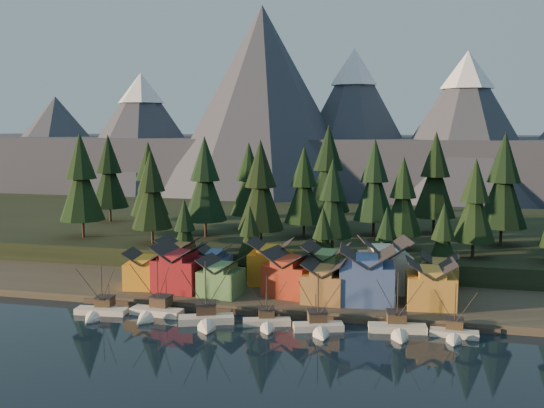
% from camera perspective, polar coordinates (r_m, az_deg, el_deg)
% --- Properties ---
extents(ground, '(500.00, 500.00, 0.00)m').
position_cam_1_polar(ground, '(102.34, -1.61, -13.10)').
color(ground, black).
rests_on(ground, ground).
extents(shore_strip, '(400.00, 50.00, 1.50)m').
position_cam_1_polar(shore_strip, '(139.36, 2.72, -7.20)').
color(shore_strip, '#3D372C').
rests_on(shore_strip, ground).
extents(hillside, '(420.00, 100.00, 6.00)m').
position_cam_1_polar(hillside, '(187.14, 5.60, -2.76)').
color(hillside, black).
rests_on(hillside, ground).
extents(dock, '(80.00, 4.00, 1.00)m').
position_cam_1_polar(dock, '(117.32, 0.52, -10.14)').
color(dock, '#453D31').
rests_on(dock, ground).
extents(mountain_ridge, '(560.00, 190.00, 90.00)m').
position_cam_1_polar(mountain_ridge, '(307.67, 8.08, 5.48)').
color(mountain_ridge, '#464C5A').
rests_on(mountain_ridge, ground).
extents(boat_0, '(10.32, 11.08, 10.99)m').
position_cam_1_polar(boat_0, '(120.82, -16.02, -9.15)').
color(boat_0, silver).
rests_on(boat_0, ground).
extents(boat_1, '(10.58, 11.38, 12.17)m').
position_cam_1_polar(boat_1, '(117.78, -11.10, -9.28)').
color(boat_1, beige).
rests_on(boat_1, ground).
extents(boat_2, '(10.79, 11.39, 12.63)m').
position_cam_1_polar(boat_2, '(111.62, -6.22, -10.04)').
color(boat_2, beige).
rests_on(boat_2, ground).
extents(boat_3, '(9.29, 9.68, 10.06)m').
position_cam_1_polar(boat_3, '(110.35, -0.48, -10.52)').
color(boat_3, beige).
rests_on(boat_3, ground).
extents(boat_4, '(9.52, 10.08, 11.32)m').
position_cam_1_polar(boat_4, '(107.82, 4.46, -10.78)').
color(boat_4, beige).
rests_on(boat_4, ground).
extents(boat_5, '(10.62, 11.32, 11.60)m').
position_cam_1_polar(boat_5, '(108.89, 11.80, -10.77)').
color(boat_5, beige).
rests_on(boat_5, ground).
extents(boat_6, '(8.44, 9.11, 10.13)m').
position_cam_1_polar(boat_6, '(109.08, 16.79, -11.01)').
color(boat_6, beige).
rests_on(boat_6, ground).
extents(house_front_0, '(9.02, 8.64, 8.03)m').
position_cam_1_polar(house_front_0, '(132.19, -11.79, -5.94)').
color(house_front_0, orange).
rests_on(house_front_0, shore_strip).
extents(house_front_1, '(9.94, 9.59, 9.71)m').
position_cam_1_polar(house_front_1, '(128.88, -8.72, -5.81)').
color(house_front_1, maroon).
rests_on(house_front_1, shore_strip).
extents(house_front_2, '(8.75, 8.81, 7.71)m').
position_cam_1_polar(house_front_2, '(124.34, -4.82, -6.73)').
color(house_front_2, '#497E44').
rests_on(house_front_2, shore_strip).
extents(house_front_3, '(10.76, 10.44, 9.25)m').
position_cam_1_polar(house_front_3, '(123.91, 1.64, -6.37)').
color(house_front_3, maroon).
rests_on(house_front_3, shore_strip).
extents(house_front_4, '(8.22, 8.82, 8.07)m').
position_cam_1_polar(house_front_4, '(120.14, 4.92, -7.14)').
color(house_front_4, olive).
rests_on(house_front_4, shore_strip).
extents(house_front_5, '(11.19, 10.34, 10.88)m').
position_cam_1_polar(house_front_5, '(119.89, 8.91, -6.51)').
color(house_front_5, '#3A538A').
rests_on(house_front_5, shore_strip).
extents(house_front_6, '(9.66, 9.22, 8.94)m').
position_cam_1_polar(house_front_6, '(119.97, 14.70, -7.16)').
color(house_front_6, gold).
rests_on(house_front_6, shore_strip).
extents(house_back_0, '(8.68, 8.34, 9.41)m').
position_cam_1_polar(house_back_0, '(137.69, -8.71, -5.02)').
color(house_back_0, '#9C6837').
rests_on(house_back_0, shore_strip).
extents(house_back_1, '(7.94, 8.02, 8.08)m').
position_cam_1_polar(house_back_1, '(134.89, -5.45, -5.54)').
color(house_back_1, '#3B588C').
rests_on(house_back_1, shore_strip).
extents(house_back_2, '(9.54, 8.82, 9.71)m').
position_cam_1_polar(house_back_2, '(132.56, -0.10, -5.35)').
color(house_back_2, orange).
rests_on(house_back_2, shore_strip).
extents(house_back_3, '(10.03, 9.07, 9.62)m').
position_cam_1_polar(house_back_3, '(128.96, 5.15, -5.76)').
color(house_back_3, '#578849').
rests_on(house_back_3, shore_strip).
extents(house_back_4, '(12.22, 11.93, 10.98)m').
position_cam_1_polar(house_back_4, '(128.94, 10.54, -5.54)').
color(house_back_4, silver).
rests_on(house_back_4, shore_strip).
extents(house_back_5, '(7.59, 7.68, 8.32)m').
position_cam_1_polar(house_back_5, '(129.11, 15.48, -6.30)').
color(house_back_5, olive).
rests_on(house_back_5, shore_strip).
extents(tree_hill_0, '(12.10, 12.10, 28.19)m').
position_cam_1_polar(tree_hill_0, '(169.38, -17.51, 2.16)').
color(tree_hill_0, '#332319').
rests_on(tree_hill_0, hillside).
extents(tree_hill_1, '(10.94, 10.94, 25.47)m').
position_cam_1_polar(tree_hill_1, '(177.95, -11.52, 2.10)').
color(tree_hill_1, '#332319').
rests_on(tree_hill_1, hillside).
extents(tree_hill_2, '(10.30, 10.30, 23.99)m').
position_cam_1_polar(tree_hill_2, '(155.79, -11.28, 1.08)').
color(tree_hill_2, '#332319').
rests_on(tree_hill_2, hillside).
extents(tree_hill_3, '(11.67, 11.67, 27.20)m').
position_cam_1_polar(tree_hill_3, '(162.87, -6.33, 2.07)').
color(tree_hill_3, '#332319').
rests_on(tree_hill_3, hillside).
extents(tree_hill_4, '(10.84, 10.84, 25.26)m').
position_cam_1_polar(tree_hill_4, '(174.76, -2.18, 2.11)').
color(tree_hill_4, '#332319').
rests_on(tree_hill_4, hillside).
extents(tree_hill_5, '(11.42, 11.42, 26.61)m').
position_cam_1_polar(tree_hill_5, '(148.07, -1.08, 1.46)').
color(tree_hill_5, '#332319').
rests_on(tree_hill_5, hillside).
extents(tree_hill_6, '(10.59, 10.59, 24.66)m').
position_cam_1_polar(tree_hill_6, '(161.03, 3.03, 1.54)').
color(tree_hill_6, '#332319').
rests_on(tree_hill_6, hillside).
extents(tree_hill_7, '(9.57, 9.57, 22.30)m').
position_cam_1_polar(tree_hill_7, '(142.91, 5.72, 0.26)').
color(tree_hill_7, '#332319').
rests_on(tree_hill_7, hillside).
extents(tree_hill_8, '(11.39, 11.39, 26.53)m').
position_cam_1_polar(tree_hill_8, '(165.61, 9.62, 1.97)').
color(tree_hill_8, '#332319').
rests_on(tree_hill_8, hillside).
extents(tree_hill_9, '(9.74, 9.74, 22.69)m').
position_cam_1_polar(tree_hill_9, '(148.58, 12.22, 0.48)').
color(tree_hill_9, '#332319').
rests_on(tree_hill_9, hillside).
extents(tree_hill_10, '(12.18, 12.18, 28.37)m').
position_cam_1_polar(tree_hill_10, '(173.18, 15.10, 2.38)').
color(tree_hill_10, '#332319').
rests_on(tree_hill_10, hillside).
extents(tree_hill_11, '(9.75, 9.75, 22.70)m').
position_cam_1_polar(tree_hill_11, '(144.15, 18.54, 0.06)').
color(tree_hill_11, '#332319').
rests_on(tree_hill_11, hillside).
extents(tree_hill_12, '(12.19, 12.19, 28.40)m').
position_cam_1_polar(tree_hill_12, '(160.53, 20.94, 1.78)').
color(tree_hill_12, '#332319').
rests_on(tree_hill_12, hillside).
extents(tree_hill_15, '(12.99, 12.99, 30.27)m').
position_cam_1_polar(tree_hill_15, '(176.82, 5.32, 3.04)').
color(tree_hill_15, '#332319').
rests_on(tree_hill_15, hillside).
extents(tree_hill_16, '(11.70, 11.70, 27.26)m').
position_cam_1_polar(tree_hill_16, '(194.88, -15.09, 2.73)').
color(tree_hill_16, '#332319').
rests_on(tree_hill_16, hillside).
extents(tree_shore_0, '(7.42, 7.42, 17.27)m').
position_cam_1_polar(tree_shore_0, '(144.93, -8.21, -2.58)').
color(tree_shore_0, '#332319').
rests_on(tree_shore_0, shore_strip).
extents(tree_shore_1, '(6.97, 6.97, 16.24)m').
position_cam_1_polar(tree_shore_1, '(139.96, -2.10, -3.10)').
color(tree_shore_1, '#332319').
rests_on(tree_shore_1, shore_strip).
extents(tree_shore_2, '(7.07, 7.07, 16.47)m').
position_cam_1_polar(tree_shore_2, '(136.41, 4.81, -3.34)').
color(tree_shore_2, '#332319').
rests_on(tree_shore_2, shore_strip).
extents(tree_shore_3, '(7.22, 7.22, 16.82)m').
position_cam_1_polar(tree_shore_3, '(135.02, 10.70, -3.48)').
color(tree_shore_3, '#332319').
rests_on(tree_shore_3, shore_strip).
extents(tree_shore_4, '(7.76, 7.76, 18.07)m').
position_cam_1_polar(tree_shore_4, '(134.88, 15.81, -3.34)').
color(tree_shore_4, '#332319').
rests_on(tree_shore_4, shore_strip).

